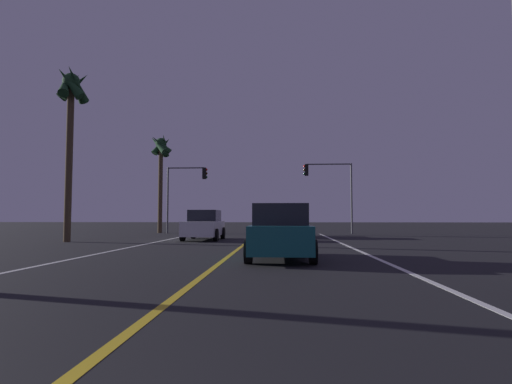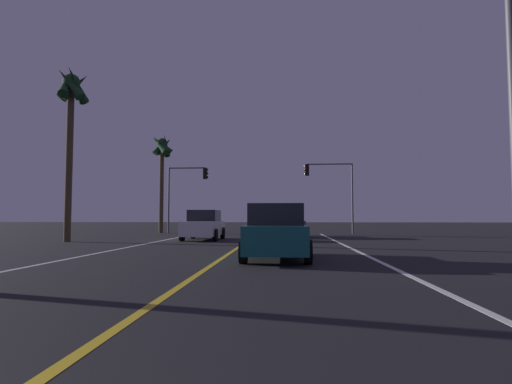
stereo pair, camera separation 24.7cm
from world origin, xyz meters
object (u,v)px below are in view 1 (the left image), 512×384
object	(u,v)px
car_lead_same_lane	(280,233)
traffic_light_near_right	(328,181)
street_lamp_right_near	(492,43)
car_oncoming	(204,225)
traffic_light_near_left	(187,184)
car_ahead_far	(290,224)
palm_tree_left_far	(161,154)
palm_tree_left_mid	(71,102)

from	to	relation	value
car_lead_same_lane	traffic_light_near_right	bearing A→B (deg)	-10.84
car_lead_same_lane	street_lamp_right_near	distance (m)	7.35
car_oncoming	traffic_light_near_left	bearing A→B (deg)	-161.18
car_ahead_far	palm_tree_left_far	size ratio (longest dim) A/B	0.53
traffic_light_near_left	palm_tree_left_far	xyz separation A→B (m)	(-2.38, 0.76, 2.59)
traffic_light_near_left	palm_tree_left_mid	world-z (taller)	palm_tree_left_mid
car_ahead_far	palm_tree_left_mid	distance (m)	14.71
traffic_light_near_right	traffic_light_near_left	bearing A→B (deg)	0.00
street_lamp_right_near	palm_tree_left_far	distance (m)	28.32
traffic_light_near_right	traffic_light_near_left	xyz separation A→B (m)	(-11.21, -0.00, -0.18)
car_ahead_far	street_lamp_right_near	size ratio (longest dim) A/B	0.55
car_lead_same_lane	traffic_light_near_left	bearing A→B (deg)	20.79
car_lead_same_lane	traffic_light_near_left	size ratio (longest dim) A/B	0.81
street_lamp_right_near	car_lead_same_lane	bearing A→B (deg)	-41.22
car_ahead_far	traffic_light_near_right	distance (m)	7.27
car_ahead_far	street_lamp_right_near	distance (m)	18.82
car_oncoming	palm_tree_left_mid	bearing A→B (deg)	-71.16
palm_tree_left_far	car_lead_same_lane	bearing A→B (deg)	-64.25
street_lamp_right_near	palm_tree_left_mid	world-z (taller)	palm_tree_left_mid
street_lamp_right_near	palm_tree_left_mid	size ratio (longest dim) A/B	0.85
car_oncoming	car_ahead_far	world-z (taller)	same
traffic_light_near_left	palm_tree_left_far	bearing A→B (deg)	162.33
traffic_light_near_right	car_ahead_far	bearing A→B (deg)	61.19
car_ahead_far	car_oncoming	bearing A→B (deg)	124.45
traffic_light_near_right	palm_tree_left_mid	xyz separation A→B (m)	(-14.92, -11.42, 3.33)
palm_tree_left_mid	traffic_light_near_right	bearing A→B (deg)	37.43
street_lamp_right_near	traffic_light_near_left	bearing A→B (deg)	-63.08
car_ahead_far	palm_tree_left_mid	xyz separation A→B (m)	(-11.80, -5.75, 6.63)
car_lead_same_lane	palm_tree_left_mid	bearing A→B (deg)	53.68
car_lead_same_lane	palm_tree_left_far	xyz separation A→B (m)	(-9.84, 20.39, 5.71)
street_lamp_right_near	car_oncoming	bearing A→B (deg)	-58.51
car_oncoming	traffic_light_near_left	size ratio (longest dim) A/B	0.81
traffic_light_near_left	car_lead_same_lane	bearing A→B (deg)	-69.21
car_oncoming	street_lamp_right_near	bearing A→B (deg)	31.49
car_ahead_far	traffic_light_near_right	bearing A→B (deg)	-28.81
car_oncoming	palm_tree_left_far	xyz separation A→B (m)	(-5.48, 9.86, 5.71)
car_ahead_far	palm_tree_left_far	bearing A→B (deg)	58.43
traffic_light_near_left	palm_tree_left_mid	xyz separation A→B (m)	(-3.71, -11.42, 3.51)
car_oncoming	street_lamp_right_near	world-z (taller)	street_lamp_right_near
palm_tree_left_far	traffic_light_near_left	bearing A→B (deg)	-17.67
car_oncoming	palm_tree_left_far	world-z (taller)	palm_tree_left_far
car_lead_same_lane	palm_tree_left_far	size ratio (longest dim) A/B	0.53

